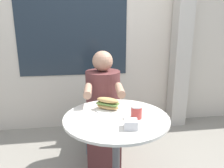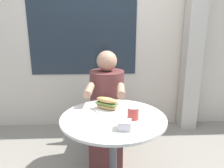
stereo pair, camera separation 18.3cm
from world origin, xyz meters
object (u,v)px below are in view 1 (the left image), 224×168
object	(u,v)px
diner_chair	(101,103)
drink_cup	(136,112)
cafe_table	(116,140)
sandwich_on_plate	(108,105)
seated_diner	(103,115)

from	to	relation	value
diner_chair	drink_cup	size ratio (longest dim) A/B	8.70
cafe_table	sandwich_on_plate	size ratio (longest dim) A/B	4.01
cafe_table	drink_cup	xyz separation A→B (m)	(0.14, -0.05, 0.25)
cafe_table	diner_chair	world-z (taller)	diner_chair
drink_cup	cafe_table	bearing A→B (deg)	162.12
seated_diner	cafe_table	bearing A→B (deg)	97.91
diner_chair	cafe_table	bearing A→B (deg)	96.03
seated_diner	drink_cup	distance (m)	0.73
cafe_table	seated_diner	xyz separation A→B (m)	(-0.04, 0.60, -0.05)
cafe_table	sandwich_on_plate	world-z (taller)	sandwich_on_plate
cafe_table	seated_diner	distance (m)	0.60
seated_diner	drink_cup	world-z (taller)	seated_diner
seated_diner	sandwich_on_plate	bearing A→B (deg)	93.10
cafe_table	diner_chair	distance (m)	0.95
seated_diner	sandwich_on_plate	world-z (taller)	seated_diner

